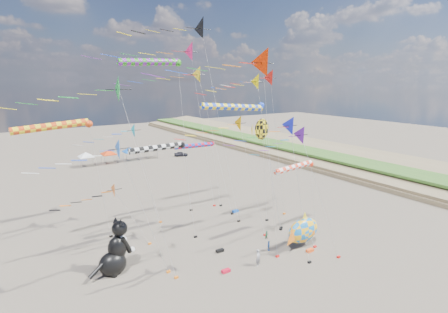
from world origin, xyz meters
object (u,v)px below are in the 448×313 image
person_adult (258,257)px  child_green (267,235)px  cat_inflatable (115,247)px  child_blue (269,246)px  parked_car (181,154)px  fish_inflatable (303,230)px

person_adult → child_green: bearing=15.3°
cat_inflatable → person_adult: size_ratio=3.12×
child_blue → parked_car: 52.31m
child_green → person_adult: bearing=-136.5°
child_blue → cat_inflatable: bearing=121.8°
person_adult → child_green: size_ratio=1.75×
fish_inflatable → parked_car: fish_inflatable is taller
person_adult → fish_inflatable: bearing=-22.3°
child_blue → parked_car: (14.54, 50.25, -0.00)m
person_adult → parked_car: size_ratio=0.53×
parked_car → fish_inflatable: bearing=-162.7°
child_blue → child_green: bearing=12.8°
cat_inflatable → child_blue: 16.66m
parked_car → child_blue: bearing=-167.2°
cat_inflatable → parked_car: 54.43m
cat_inflatable → child_blue: cat_inflatable is taller
fish_inflatable → parked_car: size_ratio=1.74×
cat_inflatable → child_green: size_ratio=5.47×
person_adult → child_green: (4.83, 4.21, -0.39)m
parked_car → cat_inflatable: bearing=175.1°
fish_inflatable → child_blue: bearing=160.4°
cat_inflatable → parked_car: size_ratio=1.64×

